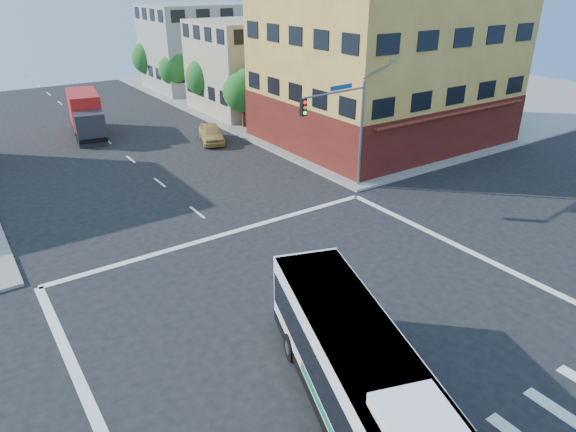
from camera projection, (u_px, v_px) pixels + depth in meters
ground at (334, 321)px, 20.98m from camera, size 120.00×120.00×0.00m
sidewalk_ne at (375, 88)px, 65.06m from camera, size 50.00×50.00×0.15m
corner_building_ne at (384, 69)px, 42.56m from camera, size 18.10×15.44×14.00m
building_east_near at (257, 66)px, 53.23m from camera, size 12.06×10.06×9.00m
building_east_far at (199, 47)px, 63.51m from camera, size 12.06×10.06×10.00m
signal_mast_ne at (343, 117)px, 31.48m from camera, size 7.91×1.13×8.07m
street_tree_a at (244, 89)px, 46.48m from camera, size 3.60×3.60×5.53m
street_tree_b at (205, 75)px, 52.41m from camera, size 3.80×3.80×5.79m
street_tree_c at (174, 68)px, 58.53m from camera, size 3.40×3.40×5.29m
street_tree_d at (149, 56)px, 64.35m from camera, size 4.00×4.00×6.03m
transit_bus at (365, 389)px, 15.16m from camera, size 6.19×12.10×3.53m
box_truck at (86, 115)px, 45.19m from camera, size 3.60×8.34×3.63m
parked_car at (211, 133)px, 43.62m from camera, size 3.16×4.89×1.55m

